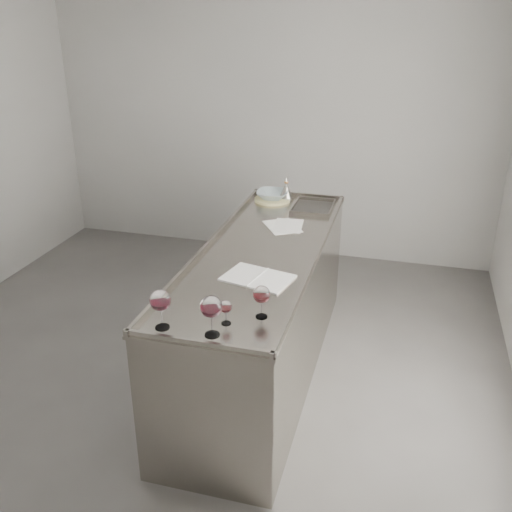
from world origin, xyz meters
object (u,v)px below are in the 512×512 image
(wine_glass_right, at_px, (262,295))
(ceramic_bowl, at_px, (272,195))
(wine_glass_small, at_px, (226,308))
(wine_glass_middle, at_px, (211,308))
(notebook, at_px, (258,278))
(wine_glass_left, at_px, (160,301))
(wine_funnel, at_px, (286,193))
(counter, at_px, (262,312))

(wine_glass_right, height_order, ceramic_bowl, wine_glass_right)
(ceramic_bowl, bearing_deg, wine_glass_small, -82.85)
(wine_glass_middle, bearing_deg, notebook, 85.61)
(wine_glass_right, relative_size, notebook, 0.40)
(wine_glass_small, relative_size, notebook, 0.29)
(wine_glass_right, distance_m, ceramic_bowl, 1.90)
(wine_glass_middle, height_order, wine_glass_small, wine_glass_middle)
(wine_glass_left, relative_size, wine_funnel, 1.07)
(wine_glass_middle, height_order, notebook, wine_glass_middle)
(wine_glass_middle, relative_size, notebook, 0.48)
(wine_glass_right, bearing_deg, notebook, 107.81)
(counter, bearing_deg, wine_funnel, 94.24)
(wine_glass_middle, xyz_separation_m, wine_glass_right, (0.19, 0.24, -0.03))
(wine_glass_small, bearing_deg, notebook, 87.98)
(wine_funnel, bearing_deg, ceramic_bowl, -149.83)
(notebook, bearing_deg, wine_glass_small, -78.86)
(counter, distance_m, notebook, 0.64)
(wine_glass_middle, bearing_deg, ceramic_bowl, 95.88)
(wine_glass_small, bearing_deg, wine_glass_left, -157.60)
(wine_glass_left, relative_size, wine_glass_right, 1.18)
(wine_glass_left, height_order, wine_glass_small, wine_glass_left)
(notebook, xyz_separation_m, ceramic_bowl, (-0.27, 1.43, 0.05))
(wine_glass_right, xyz_separation_m, ceramic_bowl, (-0.40, 1.86, -0.07))
(counter, distance_m, ceramic_bowl, 1.15)
(wine_glass_right, distance_m, notebook, 0.46)
(wine_glass_right, relative_size, wine_glass_small, 1.36)
(counter, xyz_separation_m, ceramic_bowl, (-0.18, 1.01, 0.52))
(ceramic_bowl, bearing_deg, counter, -79.82)
(wine_glass_middle, xyz_separation_m, wine_glass_small, (0.03, 0.12, -0.06))
(wine_glass_small, relative_size, ceramic_bowl, 0.51)
(counter, xyz_separation_m, wine_glass_middle, (0.03, -1.08, 0.62))
(counter, height_order, wine_glass_left, wine_glass_left)
(wine_glass_left, xyz_separation_m, wine_glass_middle, (0.26, 0.00, 0.00))
(counter, relative_size, wine_glass_small, 18.68)
(wine_glass_left, distance_m, wine_funnel, 2.16)
(wine_glass_left, bearing_deg, counter, 77.97)
(ceramic_bowl, bearing_deg, wine_glass_left, -91.32)
(wine_glass_middle, relative_size, ceramic_bowl, 0.83)
(wine_glass_middle, height_order, wine_glass_right, wine_glass_middle)
(wine_glass_left, xyz_separation_m, notebook, (0.31, 0.66, -0.14))
(ceramic_bowl, xyz_separation_m, wine_funnel, (0.10, 0.06, 0.01))
(ceramic_bowl, relative_size, wine_funnel, 1.32)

